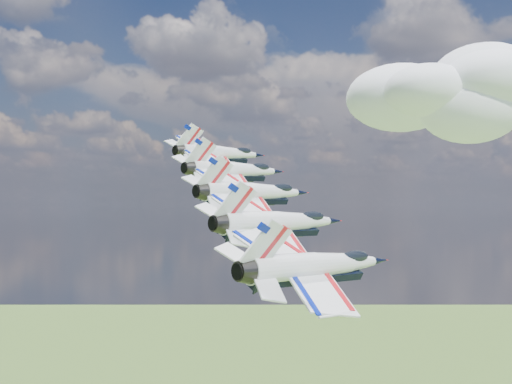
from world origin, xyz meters
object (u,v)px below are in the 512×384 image
at_px(jet_1, 237,170).
at_px(jet_2, 256,192).
at_px(jet_0, 222,153).
at_px(jet_3, 282,222).
at_px(jet_4, 320,265).

relative_size(jet_1, jet_2, 1.00).
bearing_deg(jet_0, jet_3, -28.34).
bearing_deg(jet_2, jet_4, -28.34).
bearing_deg(jet_4, jet_2, 151.66).
relative_size(jet_0, jet_1, 1.00).
distance_m(jet_0, jet_3, 37.12).
xyz_separation_m(jet_0, jet_2, (14.61, -19.07, -5.95)).
distance_m(jet_0, jet_2, 24.75).
distance_m(jet_0, jet_4, 49.50).
distance_m(jet_0, jet_1, 12.37).
bearing_deg(jet_2, jet_1, 151.66).
bearing_deg(jet_2, jet_3, -28.34).
bearing_deg(jet_1, jet_0, 151.66).
bearing_deg(jet_1, jet_2, -28.34).
relative_size(jet_2, jet_4, 1.00).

